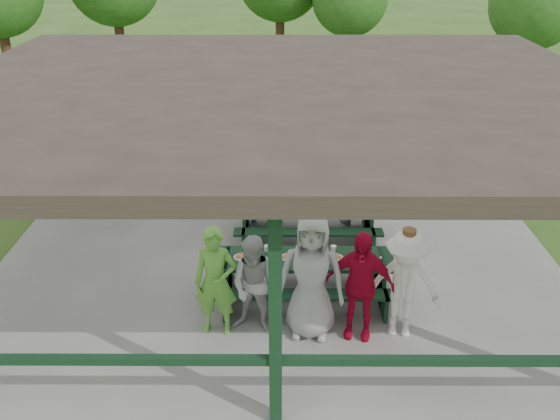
{
  "coord_description": "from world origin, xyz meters",
  "views": [
    {
      "loc": [
        0.07,
        -9.24,
        5.62
      ],
      "look_at": [
        0.04,
        -0.3,
        1.24
      ],
      "focal_mm": 38.0,
      "sensor_mm": 36.0,
      "label": 1
    }
  ],
  "objects_px": {
    "picnic_table_near": "(304,272)",
    "contestant_green": "(216,282)",
    "spectator_lblue": "(263,187)",
    "spectator_blue": "(191,173)",
    "contestant_red": "(359,285)",
    "picnic_table_far": "(307,216)",
    "pickup_truck": "(396,101)",
    "contestant_white_fedora": "(404,285)",
    "contestant_grey_mid": "(311,276)",
    "farm_trailer": "(220,105)",
    "contestant_grey_left": "(256,286)",
    "spectator_grey": "(353,183)"
  },
  "relations": [
    {
      "from": "picnic_table_near",
      "to": "contestant_red",
      "type": "xyz_separation_m",
      "value": [
        0.75,
        -0.93,
        0.37
      ]
    },
    {
      "from": "contestant_green",
      "to": "contestant_grey_mid",
      "type": "relative_size",
      "value": 0.87
    },
    {
      "from": "contestant_green",
      "to": "spectator_lblue",
      "type": "relative_size",
      "value": 1.11
    },
    {
      "from": "contestant_white_fedora",
      "to": "pickup_truck",
      "type": "bearing_deg",
      "value": 91.82
    },
    {
      "from": "picnic_table_near",
      "to": "contestant_grey_left",
      "type": "bearing_deg",
      "value": -130.85
    },
    {
      "from": "spectator_blue",
      "to": "contestant_green",
      "type": "bearing_deg",
      "value": 82.59
    },
    {
      "from": "picnic_table_far",
      "to": "picnic_table_near",
      "type": "bearing_deg",
      "value": -93.59
    },
    {
      "from": "contestant_grey_mid",
      "to": "contestant_grey_left",
      "type": "bearing_deg",
      "value": -177.24
    },
    {
      "from": "pickup_truck",
      "to": "picnic_table_near",
      "type": "bearing_deg",
      "value": 144.65
    },
    {
      "from": "contestant_red",
      "to": "farm_trailer",
      "type": "bearing_deg",
      "value": 117.59
    },
    {
      "from": "picnic_table_near",
      "to": "pickup_truck",
      "type": "distance_m",
      "value": 9.92
    },
    {
      "from": "spectator_lblue",
      "to": "spectator_grey",
      "type": "distance_m",
      "value": 1.8
    },
    {
      "from": "picnic_table_near",
      "to": "contestant_green",
      "type": "distance_m",
      "value": 1.6
    },
    {
      "from": "spectator_lblue",
      "to": "spectator_blue",
      "type": "distance_m",
      "value": 1.6
    },
    {
      "from": "contestant_white_fedora",
      "to": "contestant_grey_mid",
      "type": "bearing_deg",
      "value": -169.35
    },
    {
      "from": "contestant_green",
      "to": "spectator_lblue",
      "type": "height_order",
      "value": "contestant_green"
    },
    {
      "from": "spectator_lblue",
      "to": "spectator_blue",
      "type": "xyz_separation_m",
      "value": [
        -1.51,
        0.53,
        0.07
      ]
    },
    {
      "from": "contestant_grey_mid",
      "to": "spectator_blue",
      "type": "relative_size",
      "value": 1.18
    },
    {
      "from": "contestant_green",
      "to": "contestant_red",
      "type": "xyz_separation_m",
      "value": [
        2.06,
        -0.08,
        -0.0
      ]
    },
    {
      "from": "contestant_green",
      "to": "spectator_grey",
      "type": "height_order",
      "value": "spectator_grey"
    },
    {
      "from": "contestant_grey_left",
      "to": "spectator_blue",
      "type": "height_order",
      "value": "spectator_blue"
    },
    {
      "from": "pickup_truck",
      "to": "contestant_grey_mid",
      "type": "bearing_deg",
      "value": 146.45
    },
    {
      "from": "contestant_grey_left",
      "to": "contestant_red",
      "type": "bearing_deg",
      "value": 12.62
    },
    {
      "from": "picnic_table_near",
      "to": "contestant_white_fedora",
      "type": "height_order",
      "value": "contestant_white_fedora"
    },
    {
      "from": "contestant_grey_left",
      "to": "spectator_grey",
      "type": "height_order",
      "value": "spectator_grey"
    },
    {
      "from": "contestant_red",
      "to": "spectator_lblue",
      "type": "xyz_separation_m",
      "value": [
        -1.49,
        3.66,
        -0.08
      ]
    },
    {
      "from": "contestant_red",
      "to": "pickup_truck",
      "type": "height_order",
      "value": "contestant_red"
    },
    {
      "from": "picnic_table_near",
      "to": "contestant_green",
      "type": "bearing_deg",
      "value": -146.9
    },
    {
      "from": "contestant_red",
      "to": "spectator_blue",
      "type": "distance_m",
      "value": 5.16
    },
    {
      "from": "spectator_lblue",
      "to": "contestant_grey_mid",
      "type": "bearing_deg",
      "value": 119.27
    },
    {
      "from": "picnic_table_near",
      "to": "picnic_table_far",
      "type": "relative_size",
      "value": 1.03
    },
    {
      "from": "picnic_table_near",
      "to": "contestant_red",
      "type": "height_order",
      "value": "contestant_red"
    },
    {
      "from": "farm_trailer",
      "to": "picnic_table_near",
      "type": "bearing_deg",
      "value": -90.59
    },
    {
      "from": "contestant_green",
      "to": "farm_trailer",
      "type": "height_order",
      "value": "contestant_green"
    },
    {
      "from": "picnic_table_far",
      "to": "contestant_green",
      "type": "distance_m",
      "value": 3.21
    },
    {
      "from": "contestant_grey_left",
      "to": "farm_trailer",
      "type": "distance_m",
      "value": 10.42
    },
    {
      "from": "contestant_green",
      "to": "spectator_lblue",
      "type": "bearing_deg",
      "value": 85.05
    },
    {
      "from": "picnic_table_far",
      "to": "contestant_grey_left",
      "type": "distance_m",
      "value": 2.99
    },
    {
      "from": "picnic_table_far",
      "to": "spectator_blue",
      "type": "bearing_deg",
      "value": 151.92
    },
    {
      "from": "picnic_table_far",
      "to": "contestant_grey_left",
      "type": "xyz_separation_m",
      "value": [
        -0.86,
        -2.85,
        0.3
      ]
    },
    {
      "from": "contestant_grey_left",
      "to": "spectator_blue",
      "type": "bearing_deg",
      "value": 126.0
    },
    {
      "from": "contestant_white_fedora",
      "to": "farm_trailer",
      "type": "height_order",
      "value": "contestant_white_fedora"
    },
    {
      "from": "contestant_red",
      "to": "farm_trailer",
      "type": "xyz_separation_m",
      "value": [
        -3.0,
        10.39,
        -0.35
      ]
    },
    {
      "from": "picnic_table_near",
      "to": "contestant_green",
      "type": "xyz_separation_m",
      "value": [
        -1.31,
        -0.85,
        0.37
      ]
    },
    {
      "from": "contestant_green",
      "to": "contestant_grey_left",
      "type": "bearing_deg",
      "value": 4.55
    },
    {
      "from": "contestant_white_fedora",
      "to": "farm_trailer",
      "type": "relative_size",
      "value": 0.49
    },
    {
      "from": "spectator_lblue",
      "to": "picnic_table_far",
      "type": "bearing_deg",
      "value": 156.48
    },
    {
      "from": "contestant_white_fedora",
      "to": "picnic_table_far",
      "type": "bearing_deg",
      "value": 124.55
    },
    {
      "from": "farm_trailer",
      "to": "spectator_blue",
      "type": "bearing_deg",
      "value": -103.95
    },
    {
      "from": "farm_trailer",
      "to": "contestant_grey_left",
      "type": "bearing_deg",
      "value": -95.59
    }
  ]
}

